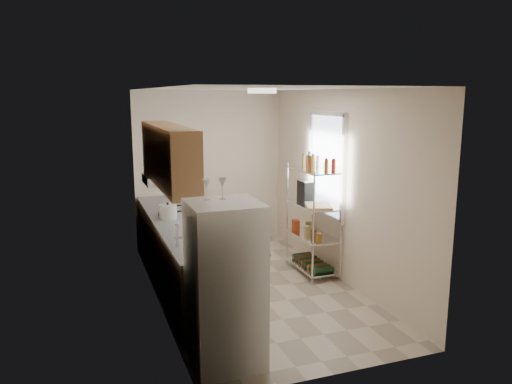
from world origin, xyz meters
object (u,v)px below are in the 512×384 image
at_px(frying_pan_large, 167,214).
at_px(cutting_board, 319,206).
at_px(rice_cooker, 168,212).
at_px(espresso_machine, 306,190).
at_px(refrigerator, 225,285).

xyz_separation_m(frying_pan_large, cutting_board, (1.96, -0.69, 0.10)).
height_order(rice_cooker, frying_pan_large, rice_cooker).
xyz_separation_m(cutting_board, espresso_machine, (0.03, 0.48, 0.14)).
bearing_deg(cutting_board, espresso_machine, 85.94).
height_order(rice_cooker, cutting_board, rice_cooker).
bearing_deg(frying_pan_large, espresso_machine, -26.03).
bearing_deg(espresso_machine, rice_cooker, 178.42).
bearing_deg(frying_pan_large, refrigerator, -107.61).
relative_size(refrigerator, cutting_board, 3.60).
bearing_deg(espresso_machine, cutting_board, -95.39).
relative_size(frying_pan_large, espresso_machine, 0.82).
bearing_deg(cutting_board, refrigerator, -136.53).
distance_m(frying_pan_large, espresso_machine, 2.02).
distance_m(cutting_board, espresso_machine, 0.50).
bearing_deg(rice_cooker, frying_pan_large, 82.51).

